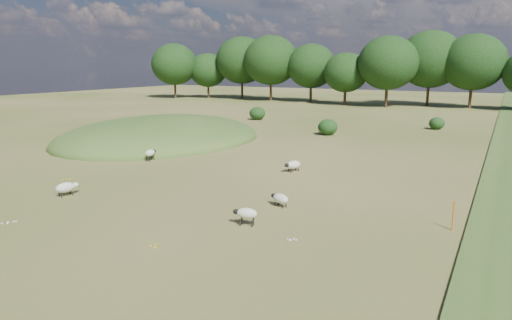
{
  "coord_description": "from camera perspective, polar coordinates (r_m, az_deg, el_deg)",
  "views": [
    {
      "loc": [
        14.59,
        -18.77,
        6.46
      ],
      "look_at": [
        2.0,
        4.0,
        1.0
      ],
      "focal_mm": 32.0,
      "sensor_mm": 36.0,
      "label": 1
    }
  ],
  "objects": [
    {
      "name": "sheep_0",
      "position": [
        28.03,
        4.66,
        -0.6
      ],
      "size": [
        0.9,
        1.23,
        0.69
      ],
      "rotation": [
        0.0,
        0.0,
        4.26
      ],
      "color": "#BFB99E",
      "rests_on": "ground"
    },
    {
      "name": "sheep_2",
      "position": [
        24.75,
        -22.64,
        -3.19
      ],
      "size": [
        0.74,
        1.23,
        0.68
      ],
      "rotation": [
        0.0,
        0.0,
        1.32
      ],
      "color": "#BFB99E",
      "rests_on": "ground"
    },
    {
      "name": "ground",
      "position": [
        41.93,
        8.22,
        2.86
      ],
      "size": [
        160.0,
        160.0,
        0.0
      ],
      "primitive_type": "plane",
      "color": "#3E4F18",
      "rests_on": "ground"
    },
    {
      "name": "treeline",
      "position": [
        75.84,
        17.38,
        11.4
      ],
      "size": [
        96.28,
        14.66,
        11.7
      ],
      "color": "black",
      "rests_on": "ground"
    },
    {
      "name": "sheep_3",
      "position": [
        18.67,
        -1.24,
        -6.69
      ],
      "size": [
        1.08,
        0.63,
        0.75
      ],
      "rotation": [
        0.0,
        0.0,
        3.37
      ],
      "color": "#BFB99E",
      "rests_on": "ground"
    },
    {
      "name": "mound",
      "position": [
        41.18,
        -11.76,
        2.57
      ],
      "size": [
        16.0,
        20.0,
        4.0
      ],
      "primitive_type": "ellipsoid",
      "color": "#33561E",
      "rests_on": "ground"
    },
    {
      "name": "shrubs",
      "position": [
        48.7,
        7.74,
        4.98
      ],
      "size": [
        21.61,
        10.53,
        1.54
      ],
      "color": "black",
      "rests_on": "ground"
    },
    {
      "name": "sheep_5",
      "position": [
        31.95,
        -13.07,
        0.85
      ],
      "size": [
        0.53,
        1.07,
        0.76
      ],
      "rotation": [
        0.0,
        0.0,
        1.65
      ],
      "color": "#BFB99E",
      "rests_on": "ground"
    },
    {
      "name": "marker_post",
      "position": [
        19.74,
        23.41,
        -6.43
      ],
      "size": [
        0.06,
        0.06,
        1.2
      ],
      "primitive_type": "cylinder",
      "color": "#D8590C",
      "rests_on": "ground"
    },
    {
      "name": "sheep_4",
      "position": [
        21.19,
        3.03,
        -4.82
      ],
      "size": [
        1.11,
        0.74,
        0.61
      ],
      "rotation": [
        0.0,
        0.0,
        2.78
      ],
      "color": "#BFB99E",
      "rests_on": "ground"
    }
  ]
}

